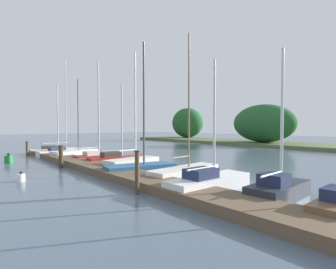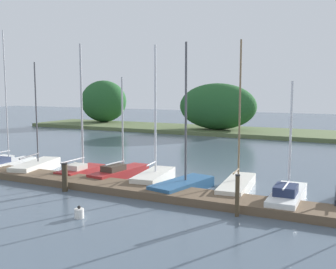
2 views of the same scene
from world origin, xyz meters
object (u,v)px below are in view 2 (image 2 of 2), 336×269
(sailboat_3, at_px, (82,168))
(sailboat_6, at_px, (184,184))
(sailboat_8, at_px, (288,196))
(sailboat_5, at_px, (155,175))
(sailboat_7, at_px, (238,184))
(sailboat_2, at_px, (37,166))
(sailboat_4, at_px, (121,171))
(mooring_piling_1, at_px, (65,177))
(mooring_piling_2, at_px, (237,195))
(channel_buoy_0, at_px, (79,213))
(sailboat_1, at_px, (6,163))

(sailboat_3, xyz_separation_m, sailboat_6, (6.55, -0.49, -0.06))
(sailboat_3, relative_size, sailboat_8, 1.41)
(sailboat_3, distance_m, sailboat_5, 4.54)
(sailboat_6, relative_size, sailboat_7, 0.98)
(sailboat_6, distance_m, sailboat_7, 2.55)
(sailboat_2, relative_size, sailboat_4, 1.16)
(sailboat_2, xyz_separation_m, sailboat_4, (5.28, 0.88, -0.00))
(sailboat_2, relative_size, sailboat_6, 0.91)
(sailboat_4, xyz_separation_m, sailboat_6, (4.29, -1.06, 0.01))
(sailboat_3, height_order, mooring_piling_1, sailboat_3)
(mooring_piling_2, xyz_separation_m, channel_buoy_0, (-5.28, -2.85, -0.63))
(sailboat_4, xyz_separation_m, mooring_piling_2, (7.65, -3.62, 0.49))
(sailboat_1, distance_m, sailboat_6, 11.77)
(sailboat_3, bearing_deg, sailboat_2, 95.73)
(sailboat_2, relative_size, channel_buoy_0, 13.31)
(sailboat_7, xyz_separation_m, mooring_piling_1, (-7.35, -3.70, 0.35))
(sailboat_6, relative_size, sailboat_8, 1.35)
(sailboat_2, bearing_deg, sailboat_8, -105.21)
(sailboat_7, bearing_deg, sailboat_3, 88.36)
(sailboat_1, distance_m, sailboat_8, 16.59)
(sailboat_4, relative_size, sailboat_5, 0.78)
(sailboat_1, bearing_deg, sailboat_5, -87.62)
(sailboat_1, xyz_separation_m, sailboat_4, (7.48, 1.19, -0.01))
(sailboat_5, height_order, channel_buoy_0, sailboat_5)
(sailboat_8, xyz_separation_m, mooring_piling_1, (-9.87, -2.55, 0.31))
(sailboat_7, xyz_separation_m, sailboat_8, (2.52, -1.16, 0.04))
(sailboat_1, distance_m, sailboat_5, 9.79)
(sailboat_4, height_order, sailboat_5, sailboat_5)
(sailboat_5, relative_size, mooring_piling_1, 5.21)
(sailboat_3, bearing_deg, sailboat_6, -94.36)
(sailboat_7, xyz_separation_m, mooring_piling_2, (1.06, -3.67, 0.49))
(sailboat_5, bearing_deg, sailboat_2, 86.99)
(sailboat_8, bearing_deg, mooring_piling_1, 103.48)
(sailboat_4, relative_size, mooring_piling_1, 4.05)
(sailboat_5, xyz_separation_m, sailboat_6, (2.02, -0.80, -0.05))
(sailboat_6, xyz_separation_m, sailboat_8, (4.81, -0.05, 0.03))
(sailboat_8, bearing_deg, sailboat_1, 89.29)
(sailboat_7, height_order, mooring_piling_2, sailboat_7)
(sailboat_2, height_order, mooring_piling_1, sailboat_2)
(sailboat_8, bearing_deg, sailboat_2, 88.09)
(sailboat_5, bearing_deg, sailboat_3, 86.20)
(sailboat_3, bearing_deg, sailboat_7, -86.07)
(mooring_piling_1, distance_m, mooring_piling_2, 8.42)
(channel_buoy_0, bearing_deg, mooring_piling_1, 138.07)
(sailboat_2, xyz_separation_m, sailboat_3, (3.02, 0.31, 0.07))
(sailboat_8, height_order, channel_buoy_0, sailboat_8)
(sailboat_8, distance_m, mooring_piling_2, 2.94)
(sailboat_7, xyz_separation_m, channel_buoy_0, (-4.22, -6.52, -0.14))
(sailboat_3, xyz_separation_m, channel_buoy_0, (4.63, -5.90, -0.22))
(sailboat_2, relative_size, sailboat_8, 1.23)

